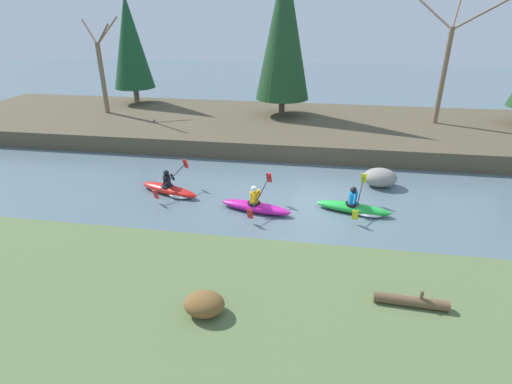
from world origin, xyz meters
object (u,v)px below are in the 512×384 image
at_px(kayaker_lead, 356,208).
at_px(driftwood_log, 411,301).
at_px(boulder_midstream, 380,177).
at_px(kayaker_trailing, 171,190).
at_px(kayaker_middle, 256,206).

bearing_deg(kayaker_lead, driftwood_log, -70.91).
bearing_deg(boulder_midstream, kayaker_lead, -113.06).
height_order(kayaker_trailing, boulder_midstream, kayaker_trailing).
xyz_separation_m(boulder_midstream, driftwood_log, (-0.32, -8.36, 0.34)).
relative_size(kayaker_trailing, boulder_midstream, 1.99).
relative_size(kayaker_trailing, driftwood_log, 1.66).
xyz_separation_m(kayaker_lead, kayaker_middle, (-3.64, -0.49, 0.02)).
height_order(kayaker_lead, boulder_midstream, kayaker_lead).
bearing_deg(boulder_midstream, kayaker_trailing, -165.44).
xyz_separation_m(kayaker_middle, kayaker_trailing, (-3.62, 0.95, -0.02)).
bearing_deg(kayaker_trailing, boulder_midstream, 34.06).
height_order(kayaker_lead, kayaker_trailing, same).
bearing_deg(kayaker_middle, boulder_midstream, 45.78).
xyz_separation_m(kayaker_lead, boulder_midstream, (1.12, 2.64, 0.19)).
height_order(kayaker_middle, boulder_midstream, kayaker_middle).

